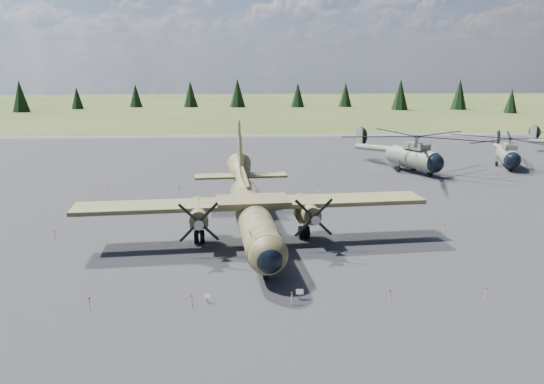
{
  "coord_description": "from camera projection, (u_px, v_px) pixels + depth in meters",
  "views": [
    {
      "loc": [
        -0.97,
        -42.99,
        14.03
      ],
      "look_at": [
        1.72,
        2.0,
        3.42
      ],
      "focal_mm": 35.0,
      "sensor_mm": 36.0,
      "label": 1
    }
  ],
  "objects": [
    {
      "name": "helicopter_near",
      "position": [
        414.0,
        146.0,
        71.65
      ],
      "size": [
        26.99,
        26.99,
        5.17
      ],
      "rotation": [
        0.0,
        0.0,
        0.43
      ],
      "color": "gray",
      "rests_on": "ground"
    },
    {
      "name": "ground",
      "position": [
        253.0,
        237.0,
        45.05
      ],
      "size": [
        500.0,
        500.0,
        0.0
      ],
      "primitive_type": "plane",
      "color": "#5A632C",
      "rests_on": "ground"
    },
    {
      "name": "apron",
      "position": [
        251.0,
        207.0,
        54.76
      ],
      "size": [
        120.0,
        120.0,
        0.04
      ],
      "primitive_type": "cube",
      "color": "#5C5C61",
      "rests_on": "ground"
    },
    {
      "name": "transport_plane",
      "position": [
        252.0,
        208.0,
        43.97
      ],
      "size": [
        28.32,
        25.66,
        9.32
      ],
      "rotation": [
        0.0,
        0.0,
        0.08
      ],
      "color": "#3A4324",
      "rests_on": "ground"
    },
    {
      "name": "info_placard_right",
      "position": [
        300.0,
        293.0,
        32.69
      ],
      "size": [
        0.46,
        0.2,
        0.72
      ],
      "rotation": [
        0.0,
        0.0,
        0.01
      ],
      "color": "gray",
      "rests_on": "ground"
    },
    {
      "name": "barrier_fence",
      "position": [
        248.0,
        231.0,
        44.83
      ],
      "size": [
        33.12,
        29.62,
        0.85
      ],
      "color": "silver",
      "rests_on": "ground"
    },
    {
      "name": "info_placard_left",
      "position": [
        207.0,
        297.0,
        32.27
      ],
      "size": [
        0.42,
        0.24,
        0.61
      ],
      "rotation": [
        0.0,
        0.0,
        -0.2
      ],
      "color": "gray",
      "rests_on": "ground"
    },
    {
      "name": "helicopter_mid",
      "position": [
        509.0,
        146.0,
        75.25
      ],
      "size": [
        21.52,
        21.95,
        4.4
      ],
      "rotation": [
        0.0,
        0.0,
        -0.29
      ],
      "color": "gray",
      "rests_on": "ground"
    },
    {
      "name": "treeline",
      "position": [
        266.0,
        179.0,
        45.03
      ],
      "size": [
        316.99,
        317.09,
        10.96
      ],
      "color": "black",
      "rests_on": "ground"
    }
  ]
}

